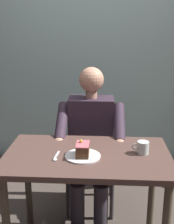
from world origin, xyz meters
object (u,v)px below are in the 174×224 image
chair (92,152)px  dessert_spoon (56,157)px  coffee_cup (143,147)px  seated_person (91,143)px  cake_slice (83,149)px  dining_table (87,168)px

chair → dessert_spoon: (0.19, 0.71, 0.28)m
chair → coffee_cup: 0.78m
seated_person → cake_slice: bearing=87.1°
coffee_cup → dessert_spoon: coffee_cup is taller
coffee_cup → chair: bearing=-60.0°
dining_table → cake_slice: bearing=60.5°
dining_table → cake_slice: 0.16m
seated_person → dessert_spoon: size_ratio=8.64×
dining_table → dessert_spoon: 0.23m
cake_slice → coffee_cup: cake_slice is taller
dining_table → coffee_cup: coffee_cup is taller
cake_slice → seated_person: bearing=-92.9°
dining_table → coffee_cup: size_ratio=9.70×
chair → cake_slice: (0.03, 0.68, 0.33)m
chair → dining_table: bearing=90.0°
dining_table → seated_person: seated_person is taller
coffee_cup → dessert_spoon: (0.54, 0.10, -0.04)m
cake_slice → coffee_cup: (-0.38, -0.07, -0.01)m
cake_slice → dessert_spoon: (0.17, 0.03, -0.05)m
chair → seated_person: size_ratio=0.71×
dining_table → chair: chair is taller
seated_person → cake_slice: (0.03, 0.51, 0.17)m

